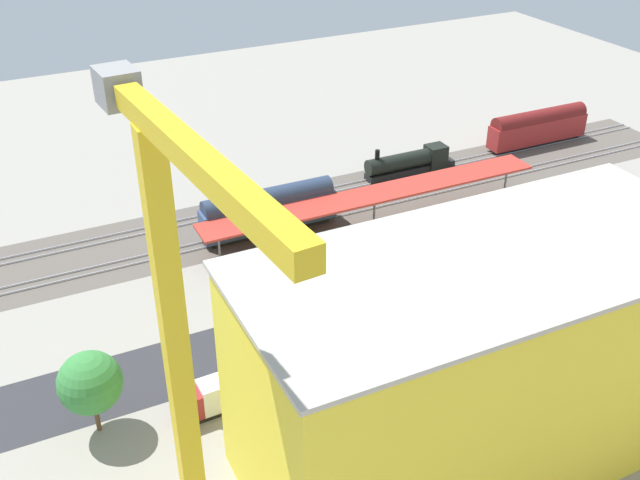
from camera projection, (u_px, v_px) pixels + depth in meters
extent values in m
plane|color=gray|center=(398.00, 279.00, 86.81)|extent=(194.72, 194.72, 0.00)
cube|color=#5B544C|center=(319.00, 206.00, 102.77)|extent=(121.92, 16.72, 0.01)
cube|color=#2D2D33|center=(417.00, 297.00, 83.72)|extent=(121.83, 10.95, 0.01)
cube|color=#9E9EA8|center=(307.00, 193.00, 105.83)|extent=(121.69, 2.07, 0.12)
cube|color=#9E9EA8|center=(311.00, 197.00, 104.73)|extent=(121.69, 2.07, 0.12)
cube|color=#9E9EA8|center=(328.00, 213.00, 100.62)|extent=(121.69, 2.07, 0.12)
cube|color=#9E9EA8|center=(333.00, 217.00, 99.51)|extent=(121.69, 2.07, 0.12)
cube|color=#B73328|center=(375.00, 194.00, 96.60)|extent=(48.05, 5.55, 0.31)
cylinder|color=slate|center=(506.00, 178.00, 105.74)|extent=(0.30, 0.30, 4.00)
cylinder|color=slate|center=(374.00, 209.00, 97.69)|extent=(0.30, 0.30, 4.00)
cylinder|color=slate|center=(219.00, 245.00, 89.65)|extent=(0.30, 0.30, 4.00)
cube|color=black|center=(410.00, 170.00, 111.69)|extent=(14.78, 2.42, 1.00)
cylinder|color=black|center=(402.00, 161.00, 110.27)|extent=(11.83, 2.61, 2.42)
cube|color=black|center=(435.00, 157.00, 112.67)|extent=(3.00, 2.67, 3.63)
cylinder|color=black|center=(377.00, 155.00, 107.66)|extent=(0.70, 0.70, 1.40)
cube|color=black|center=(535.00, 143.00, 121.15)|extent=(16.22, 2.57, 0.60)
cube|color=maroon|center=(537.00, 130.00, 120.06)|extent=(18.03, 3.17, 3.67)
cylinder|color=maroon|center=(539.00, 118.00, 119.00)|extent=(17.31, 3.16, 2.88)
cube|color=black|center=(269.00, 229.00, 96.54)|extent=(16.28, 2.59, 0.60)
cube|color=#384C72|center=(269.00, 214.00, 95.41)|extent=(18.10, 3.20, 3.85)
cylinder|color=#273550|center=(268.00, 199.00, 94.31)|extent=(17.38, 3.19, 2.91)
cube|color=black|center=(551.00, 238.00, 94.85)|extent=(3.56, 1.68, 0.30)
cube|color=silver|center=(551.00, 234.00, 94.57)|extent=(4.24, 1.76, 0.77)
cube|color=#1E2328|center=(552.00, 230.00, 94.24)|extent=(2.38, 1.54, 0.54)
cube|color=black|center=(498.00, 254.00, 91.47)|extent=(3.67, 1.73, 0.30)
cube|color=silver|center=(499.00, 250.00, 91.18)|extent=(4.36, 1.81, 0.83)
cube|color=#1E2328|center=(500.00, 245.00, 90.84)|extent=(2.46, 1.56, 0.51)
cube|color=black|center=(448.00, 269.00, 88.49)|extent=(3.76, 1.87, 0.30)
cube|color=silver|center=(448.00, 265.00, 88.22)|extent=(4.47, 1.97, 0.74)
cube|color=#1E2328|center=(448.00, 260.00, 87.86)|extent=(2.53, 1.68, 0.69)
cube|color=black|center=(391.00, 284.00, 85.62)|extent=(3.55, 1.97, 0.30)
cube|color=gray|center=(391.00, 281.00, 85.35)|extent=(4.21, 2.08, 0.78)
cube|color=#1E2328|center=(391.00, 276.00, 85.01)|extent=(2.39, 1.75, 0.55)
cube|color=black|center=(333.00, 302.00, 82.59)|extent=(3.76, 1.69, 0.30)
cube|color=black|center=(333.00, 298.00, 82.29)|extent=(4.47, 1.76, 0.89)
cube|color=#1E2328|center=(333.00, 292.00, 81.92)|extent=(2.51, 1.54, 0.55)
cube|color=black|center=(272.00, 316.00, 80.35)|extent=(3.97, 1.89, 0.30)
cube|color=black|center=(272.00, 312.00, 80.06)|extent=(4.72, 1.99, 0.81)
cube|color=#1E2328|center=(272.00, 306.00, 79.69)|extent=(2.66, 1.71, 0.64)
cube|color=yellow|center=(480.00, 362.00, 59.14)|extent=(38.72, 17.19, 19.28)
cube|color=#B7B2A8|center=(495.00, 258.00, 54.13)|extent=(39.33, 17.80, 0.40)
cube|color=yellow|center=(182.00, 394.00, 44.72)|extent=(1.40, 1.40, 34.70)
cube|color=yellow|center=(198.00, 160.00, 30.88)|extent=(2.58, 18.79, 1.20)
cube|color=gray|center=(118.00, 87.00, 38.92)|extent=(2.17, 2.54, 2.00)
cube|color=black|center=(284.00, 383.00, 70.92)|extent=(8.70, 2.16, 0.50)
cube|color=white|center=(294.00, 365.00, 70.44)|extent=(6.50, 2.37, 3.00)
cube|color=silver|center=(252.00, 382.00, 69.00)|extent=(2.22, 2.32, 2.23)
cube|color=black|center=(463.00, 324.00, 78.92)|extent=(10.22, 3.36, 0.50)
cube|color=silver|center=(474.00, 309.00, 78.43)|extent=(7.93, 3.38, 2.80)
cube|color=maroon|center=(432.00, 321.00, 77.01)|extent=(2.59, 2.81, 2.46)
cube|color=black|center=(223.00, 405.00, 68.25)|extent=(8.50, 2.26, 0.50)
cube|color=silver|center=(233.00, 388.00, 67.83)|extent=(6.38, 2.45, 2.83)
cube|color=maroon|center=(189.00, 404.00, 66.23)|extent=(2.17, 2.36, 2.47)
cylinder|color=brown|center=(607.00, 257.00, 88.62)|extent=(0.44, 0.44, 2.56)
sphere|color=#28662D|center=(613.00, 235.00, 87.06)|extent=(5.15, 5.15, 5.15)
cylinder|color=brown|center=(326.00, 348.00, 73.37)|extent=(0.52, 0.52, 3.06)
sphere|color=#2D7233|center=(326.00, 323.00, 71.78)|extent=(4.53, 4.53, 4.53)
cylinder|color=brown|center=(97.00, 415.00, 65.07)|extent=(0.42, 0.42, 3.52)
sphere|color=#38843D|center=(90.00, 383.00, 63.18)|extent=(5.59, 5.59, 5.59)
cylinder|color=#333333|center=(170.00, 381.00, 67.27)|extent=(0.16, 0.16, 5.70)
cube|color=black|center=(166.00, 353.00, 65.59)|extent=(0.36, 0.36, 0.90)
sphere|color=red|center=(163.00, 351.00, 65.36)|extent=(0.20, 0.20, 0.20)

